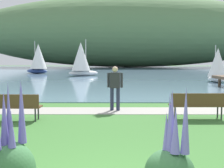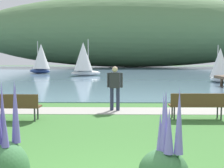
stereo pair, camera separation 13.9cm
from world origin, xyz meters
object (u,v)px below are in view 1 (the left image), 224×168
Objects in this scene: sailboat_mid_bay at (81,59)px; sailboat_far_off at (217,65)px; person_at_shoreline at (115,85)px; sailboat_toward_hillside at (38,58)px; park_bench_near_camera at (198,104)px; park_bench_further_along at (12,105)px.

sailboat_far_off is at bearing -37.23° from sailboat_mid_bay.
person_at_shoreline is 23.68m from sailboat_mid_bay.
sailboat_toward_hillside is at bearing 140.82° from sailboat_far_off.
park_bench_near_camera is 6.03m from park_bench_further_along.
sailboat_toward_hillside is (-6.94, 6.37, 0.10)m from sailboat_mid_bay.
sailboat_far_off is (8.92, 13.51, 0.59)m from person_at_shoreline.
park_bench_near_camera is 0.39× the size of sailboat_toward_hillside.
park_bench_further_along is 0.56× the size of sailboat_far_off.
park_bench_further_along is at bearing -177.00° from park_bench_near_camera.
sailboat_mid_bay is at bearing 142.77° from sailboat_far_off.
person_at_shoreline is at bearing -80.30° from sailboat_mid_bay.
park_bench_further_along is 0.40× the size of sailboat_mid_bay.
sailboat_mid_bay is 0.95× the size of sailboat_toward_hillside.
sailboat_mid_bay is at bearing 105.07° from park_bench_near_camera.
sailboat_far_off reaches higher than park_bench_near_camera.
person_at_shoreline is at bearing 149.94° from park_bench_near_camera.
sailboat_mid_bay is (-3.98, 23.31, 1.17)m from person_at_shoreline.
park_bench_near_camera is at bearing 3.00° from park_bench_further_along.
sailboat_mid_bay reaches higher than sailboat_far_off.
park_bench_near_camera is 25.82m from sailboat_mid_bay.
sailboat_mid_bay is 1.38× the size of sailboat_far_off.
park_bench_further_along is at bearing -88.45° from sailboat_mid_bay.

